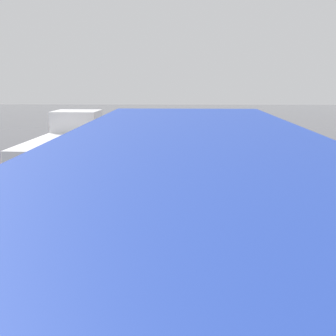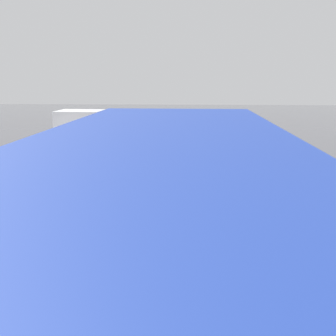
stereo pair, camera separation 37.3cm
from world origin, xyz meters
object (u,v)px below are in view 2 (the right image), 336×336
cargo_van_parked_right (68,151)px  shopping_cart_vendor (186,178)px  hand_dolly_boxes (151,171)px  pedestrian_black_side (140,147)px  pedestrian_pink_side (199,157)px  box_truck_background (156,328)px

cargo_van_parked_right → shopping_cart_vendor: (-4.52, 1.39, -0.61)m
hand_dolly_boxes → pedestrian_black_side: size_ratio=0.72×
hand_dolly_boxes → pedestrian_pink_side: size_ratio=0.72×
box_truck_background → pedestrian_black_side: box_truck_background is taller
cargo_van_parked_right → shopping_cart_vendor: bearing=162.9°
pedestrian_pink_side → pedestrian_black_side: bearing=-36.2°
pedestrian_black_side → cargo_van_parked_right: bearing=-21.6°
shopping_cart_vendor → hand_dolly_boxes: (1.18, 0.23, 0.30)m
shopping_cart_vendor → pedestrian_black_side: pedestrian_black_side is taller
hand_dolly_boxes → pedestrian_pink_side: (-1.58, 0.99, 0.72)m
shopping_cart_vendor → hand_dolly_boxes: hand_dolly_boxes is taller
shopping_cart_vendor → cargo_van_parked_right: bearing=-17.1°
cargo_van_parked_right → shopping_cart_vendor: cargo_van_parked_right is taller
shopping_cart_vendor → pedestrian_pink_side: 1.64m
cargo_van_parked_right → pedestrian_black_side: bearing=158.4°
pedestrian_black_side → shopping_cart_vendor: bearing=171.9°
hand_dolly_boxes → box_truck_background: bearing=95.9°
box_truck_background → pedestrian_black_side: bearing=-82.0°
hand_dolly_boxes → pedestrian_black_side: (0.40, -0.45, 0.72)m
hand_dolly_boxes → shopping_cart_vendor: bearing=-168.9°
pedestrian_black_side → hand_dolly_boxes: bearing=131.3°
hand_dolly_boxes → pedestrian_pink_side: pedestrian_pink_side is taller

